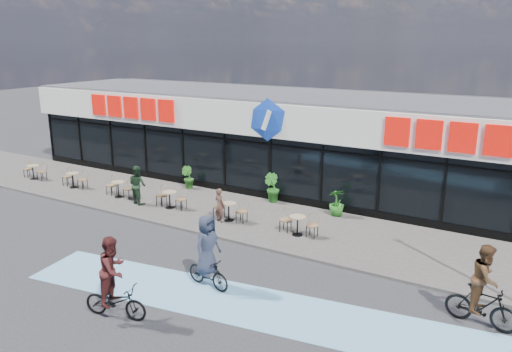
# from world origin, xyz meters

# --- Properties ---
(ground) EXTENTS (120.00, 120.00, 0.00)m
(ground) POSITION_xyz_m (0.00, 0.00, 0.00)
(ground) COLOR #28282B
(ground) RESTS_ON ground
(sidewalk) EXTENTS (44.00, 5.00, 0.10)m
(sidewalk) POSITION_xyz_m (0.00, 4.50, 0.05)
(sidewalk) COLOR #59544E
(sidewalk) RESTS_ON ground
(bike_lane) EXTENTS (14.17, 4.13, 0.01)m
(bike_lane) POSITION_xyz_m (4.00, -1.50, 0.01)
(bike_lane) COLOR #6AA4C9
(bike_lane) RESTS_ON ground
(building) EXTENTS (30.60, 6.57, 4.75)m
(building) POSITION_xyz_m (-0.00, 9.93, 2.34)
(building) COLOR black
(building) RESTS_ON ground
(bistro_set_0) EXTENTS (1.54, 0.62, 0.90)m
(bistro_set_0) POSITION_xyz_m (-12.35, 3.76, 0.56)
(bistro_set_0) COLOR tan
(bistro_set_0) RESTS_ON sidewalk
(bistro_set_1) EXTENTS (1.54, 0.62, 0.90)m
(bistro_set_1) POSITION_xyz_m (-9.28, 3.76, 0.56)
(bistro_set_1) COLOR tan
(bistro_set_1) RESTS_ON sidewalk
(bistro_set_2) EXTENTS (1.54, 0.62, 0.90)m
(bistro_set_2) POSITION_xyz_m (-6.21, 3.76, 0.56)
(bistro_set_2) COLOR tan
(bistro_set_2) RESTS_ON sidewalk
(bistro_set_3) EXTENTS (1.54, 0.62, 0.90)m
(bistro_set_3) POSITION_xyz_m (-3.14, 3.76, 0.56)
(bistro_set_3) COLOR tan
(bistro_set_3) RESTS_ON sidewalk
(bistro_set_4) EXTENTS (1.54, 0.62, 0.90)m
(bistro_set_4) POSITION_xyz_m (-0.07, 3.76, 0.56)
(bistro_set_4) COLOR tan
(bistro_set_4) RESTS_ON sidewalk
(bistro_set_5) EXTENTS (1.54, 0.62, 0.90)m
(bistro_set_5) POSITION_xyz_m (3.00, 3.76, 0.56)
(bistro_set_5) COLOR tan
(bistro_set_5) RESTS_ON sidewalk
(potted_plant_left) EXTENTS (0.65, 0.54, 1.10)m
(potted_plant_left) POSITION_xyz_m (-4.33, 6.46, 0.65)
(potted_plant_left) COLOR #265E1B
(potted_plant_left) RESTS_ON sidewalk
(potted_plant_mid) EXTENTS (0.79, 0.68, 1.30)m
(potted_plant_mid) POSITION_xyz_m (0.25, 6.70, 0.75)
(potted_plant_mid) COLOR #23651C
(potted_plant_mid) RESTS_ON sidewalk
(potted_plant_right) EXTENTS (0.90, 0.90, 1.13)m
(potted_plant_right) POSITION_xyz_m (3.45, 6.45, 0.67)
(potted_plant_right) COLOR #25671D
(potted_plant_right) RESTS_ON sidewalk
(patron_left) EXTENTS (0.58, 0.47, 1.39)m
(patron_left) POSITION_xyz_m (-0.32, 3.39, 0.80)
(patron_left) COLOR #53352B
(patron_left) RESTS_ON sidewalk
(patron_right) EXTENTS (0.95, 0.80, 1.73)m
(patron_right) POSITION_xyz_m (-4.77, 3.45, 0.96)
(patron_right) COLOR black
(patron_right) RESTS_ON sidewalk
(cyclist_a) EXTENTS (1.63, 0.97, 2.28)m
(cyclist_a) POSITION_xyz_m (2.41, -1.20, 1.00)
(cyclist_a) COLOR black
(cyclist_a) RESTS_ON ground
(cyclist_b) EXTENTS (1.88, 0.95, 2.24)m
(cyclist_b) POSITION_xyz_m (9.70, 0.67, 0.95)
(cyclist_b) COLOR black
(cyclist_b) RESTS_ON ground
(cyclist_c) EXTENTS (1.89, 1.04, 2.30)m
(cyclist_c) POSITION_xyz_m (1.28, -3.81, 0.94)
(cyclist_c) COLOR black
(cyclist_c) RESTS_ON ground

